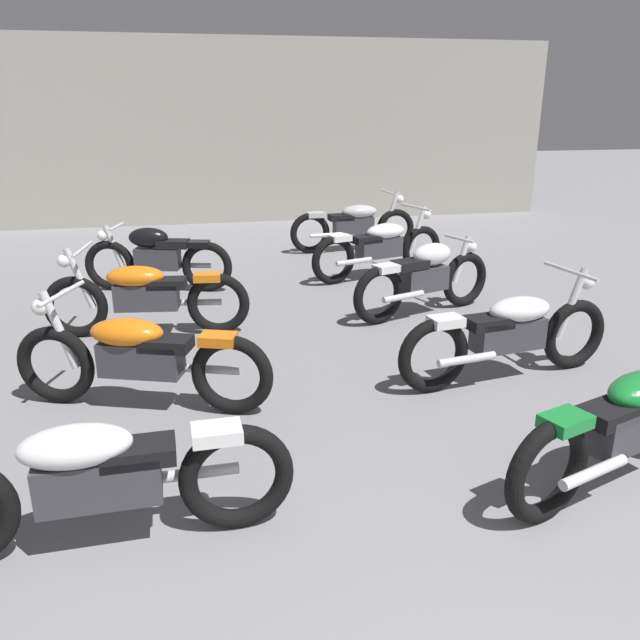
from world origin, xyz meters
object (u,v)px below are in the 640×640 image
at_px(motorcycle_right_row_4, 380,246).
at_px(motorcycle_right_row_2, 509,332).
at_px(motorcycle_right_row_5, 354,224).
at_px(motorcycle_left_row_2, 139,356).
at_px(motorcycle_left_row_4, 157,257).
at_px(motorcycle_left_row_1, 97,477).
at_px(motorcycle_right_row_3, 425,277).
at_px(motorcycle_left_row_3, 145,295).
at_px(motorcycle_right_row_1, 631,421).

bearing_deg(motorcycle_right_row_4, motorcycle_right_row_2, -88.49).
bearing_deg(motorcycle_right_row_5, motorcycle_left_row_2, -120.89).
bearing_deg(motorcycle_right_row_5, motorcycle_left_row_4, -150.32).
distance_m(motorcycle_left_row_1, motorcycle_right_row_3, 4.83).
xyz_separation_m(motorcycle_left_row_3, motorcycle_right_row_3, (3.16, 0.07, 0.01)).
bearing_deg(motorcycle_right_row_2, motorcycle_left_row_2, 178.55).
distance_m(motorcycle_left_row_3, motorcycle_right_row_3, 3.16).
relative_size(motorcycle_left_row_4, motorcycle_right_row_2, 0.90).
relative_size(motorcycle_left_row_2, motorcycle_right_row_2, 0.96).
distance_m(motorcycle_left_row_2, motorcycle_right_row_5, 6.18).
xyz_separation_m(motorcycle_left_row_1, motorcycle_right_row_2, (3.32, 1.67, 0.00)).
xyz_separation_m(motorcycle_left_row_4, motorcycle_right_row_2, (3.17, -3.59, -0.01)).
height_order(motorcycle_left_row_2, motorcycle_right_row_4, same).
distance_m(motorcycle_left_row_1, motorcycle_right_row_5, 7.78).
relative_size(motorcycle_left_row_3, motorcycle_right_row_4, 1.03).
relative_size(motorcycle_left_row_2, motorcycle_right_row_3, 1.10).
relative_size(motorcycle_left_row_3, motorcycle_right_row_5, 1.00).
distance_m(motorcycle_left_row_4, motorcycle_right_row_4, 3.08).
bearing_deg(motorcycle_left_row_1, motorcycle_left_row_3, 88.62).
distance_m(motorcycle_left_row_1, motorcycle_right_row_4, 6.22).
height_order(motorcycle_left_row_1, motorcycle_left_row_4, motorcycle_left_row_1).
bearing_deg(motorcycle_left_row_3, motorcycle_right_row_5, 47.72).
xyz_separation_m(motorcycle_left_row_1, motorcycle_right_row_1, (3.28, -0.03, 0.00)).
xyz_separation_m(motorcycle_left_row_1, motorcycle_right_row_3, (3.24, 3.58, 0.01)).
height_order(motorcycle_right_row_2, motorcycle_right_row_3, motorcycle_right_row_2).
bearing_deg(motorcycle_right_row_4, motorcycle_right_row_5, 87.57).
bearing_deg(motorcycle_left_row_1, motorcycle_left_row_4, 88.41).
bearing_deg(motorcycle_right_row_1, motorcycle_left_row_2, 150.61).
bearing_deg(motorcycle_right_row_5, motorcycle_right_row_4, -92.43).
relative_size(motorcycle_left_row_1, motorcycle_left_row_2, 1.04).
xyz_separation_m(motorcycle_right_row_3, motorcycle_right_row_4, (-0.02, 1.73, -0.01)).
bearing_deg(motorcycle_left_row_4, motorcycle_right_row_4, 1.16).
xyz_separation_m(motorcycle_left_row_2, motorcycle_right_row_3, (3.12, 1.84, 0.01)).
xyz_separation_m(motorcycle_left_row_1, motorcycle_left_row_2, (0.13, 1.75, 0.00)).
height_order(motorcycle_left_row_2, motorcycle_right_row_2, same).
xyz_separation_m(motorcycle_left_row_4, motorcycle_right_row_1, (3.14, -5.28, -0.01)).
bearing_deg(motorcycle_left_row_2, motorcycle_right_row_2, -1.45).
bearing_deg(motorcycle_left_row_4, motorcycle_left_row_1, -91.59).
bearing_deg(motorcycle_right_row_5, motorcycle_right_row_2, -89.76).
xyz_separation_m(motorcycle_right_row_1, motorcycle_right_row_3, (-0.04, 3.61, 0.01)).
xyz_separation_m(motorcycle_left_row_3, motorcycle_right_row_1, (3.20, -3.55, 0.00)).
bearing_deg(motorcycle_right_row_3, motorcycle_right_row_5, 89.11).
height_order(motorcycle_right_row_1, motorcycle_right_row_3, motorcycle_right_row_1).
bearing_deg(motorcycle_right_row_3, motorcycle_left_row_2, -149.50).
bearing_deg(motorcycle_left_row_4, motorcycle_right_row_5, 29.68).
bearing_deg(motorcycle_left_row_4, motorcycle_right_row_3, -28.31).
xyz_separation_m(motorcycle_left_row_1, motorcycle_right_row_4, (3.22, 5.31, 0.00)).
height_order(motorcycle_right_row_3, motorcycle_right_row_5, motorcycle_right_row_5).
xyz_separation_m(motorcycle_right_row_1, motorcycle_right_row_4, (-0.06, 5.35, 0.00)).
bearing_deg(motorcycle_right_row_4, motorcycle_right_row_3, -89.34).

